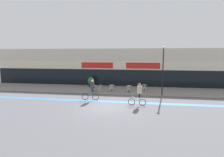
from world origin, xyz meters
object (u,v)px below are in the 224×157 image
object	(u,v)px
cafe_chair_2_near	(129,88)
bistro_table_1	(112,87)
planter_pot	(91,81)
lamp_post	(163,68)
cyclist_1	(139,92)
cafe_chair_3_near	(144,87)
bistro_table_0	(95,87)
cafe_chair_1_near	(111,87)
cafe_chair_0_side	(100,87)
cafe_chair_0_near	(93,88)
cafe_chair_3_side	(139,86)
bistro_table_2	(129,87)
cyclist_0	(92,88)
bistro_table_3	(144,87)

from	to	relation	value
cafe_chair_2_near	bistro_table_1	bearing A→B (deg)	71.47
cafe_chair_2_near	planter_pot	xyz separation A→B (m)	(-5.56, 3.24, 0.22)
lamp_post	cyclist_1	xyz separation A→B (m)	(-2.58, -4.07, -2.00)
cafe_chair_3_near	planter_pot	distance (m)	7.82
bistro_table_0	lamp_post	bearing A→B (deg)	-6.41
bistro_table_1	cafe_chair_1_near	distance (m)	0.63
bistro_table_0	cafe_chair_0_side	size ratio (longest dim) A/B	0.79
cafe_chair_0_near	cafe_chair_3_side	world-z (taller)	same
bistro_table_2	cafe_chair_3_side	world-z (taller)	cafe_chair_3_side
cafe_chair_0_side	cafe_chair_1_near	bearing A→B (deg)	-167.26
cafe_chair_1_near	cyclist_0	world-z (taller)	cyclist_0
bistro_table_3	cafe_chair_3_side	size ratio (longest dim) A/B	0.80
cyclist_1	cafe_chair_3_near	bearing A→B (deg)	-97.22
bistro_table_2	bistro_table_3	world-z (taller)	bistro_table_2
cafe_chair_1_near	cyclist_0	bearing A→B (deg)	167.23
cafe_chair_0_near	cafe_chair_1_near	world-z (taller)	same
bistro_table_0	bistro_table_3	bearing A→B (deg)	13.26
bistro_table_1	cafe_chair_0_near	size ratio (longest dim) A/B	0.79
bistro_table_1	cafe_chair_3_near	xyz separation A→B (m)	(4.08, 0.06, 0.01)
cafe_chair_0_near	cafe_chair_1_near	size ratio (longest dim) A/B	1.00
lamp_post	cafe_chair_2_near	bearing A→B (deg)	168.60
bistro_table_3	cyclist_1	bearing A→B (deg)	-96.15
cafe_chair_1_near	cafe_chair_2_near	distance (m)	2.20
bistro_table_3	cafe_chair_3_near	world-z (taller)	cafe_chair_3_near
cafe_chair_0_near	cafe_chair_0_side	xyz separation A→B (m)	(0.63, 0.62, 0.00)
cyclist_0	lamp_post	bearing A→B (deg)	-164.33
bistro_table_1	cafe_chair_3_near	size ratio (longest dim) A/B	0.79
bistro_table_2	cafe_chair_3_side	xyz separation A→B (m)	(1.29, 0.95, 0.00)
cafe_chair_2_near	cafe_chair_1_near	bearing A→B (deg)	86.81
bistro_table_2	bistro_table_1	bearing A→B (deg)	172.88
bistro_table_3	lamp_post	size ratio (longest dim) A/B	0.13
bistro_table_2	bistro_table_3	size ratio (longest dim) A/B	1.00
planter_pot	lamp_post	bearing A→B (deg)	-23.13
cafe_chair_3_side	cyclist_1	xyz separation A→B (m)	(-0.07, -6.42, 0.61)
cafe_chair_1_near	lamp_post	xyz separation A→B (m)	(5.99, -1.04, 2.61)
bistro_table_2	cafe_chair_3_side	bearing A→B (deg)	36.44
cafe_chair_1_near	cyclist_1	world-z (taller)	cyclist_1
cafe_chair_1_near	cafe_chair_2_near	bearing A→B (deg)	-89.82
bistro_table_2	cafe_chair_3_near	distance (m)	1.93
bistro_table_0	planter_pot	bearing A→B (deg)	113.19
cafe_chair_3_side	planter_pot	distance (m)	7.06
cafe_chair_2_near	planter_pot	size ratio (longest dim) A/B	0.66
cafe_chair_1_near	lamp_post	world-z (taller)	lamp_post
bistro_table_1	cafe_chair_0_near	world-z (taller)	cafe_chair_0_near
cafe_chair_1_near	planter_pot	bearing A→B (deg)	56.04
bistro_table_3	cafe_chair_3_side	xyz separation A→B (m)	(-0.63, -0.01, 0.01)
cafe_chair_1_near	cafe_chair_3_near	size ratio (longest dim) A/B	1.00
bistro_table_1	cafe_chair_2_near	size ratio (longest dim) A/B	0.79
bistro_table_0	bistro_table_2	xyz separation A→B (m)	(4.24, 0.49, 0.01)
cafe_chair_0_side	cafe_chair_3_near	distance (m)	5.58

